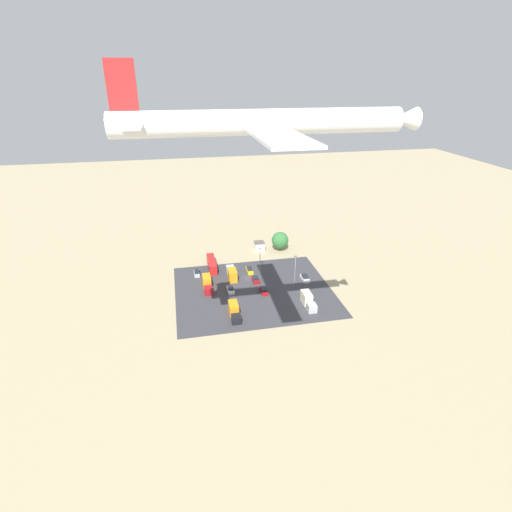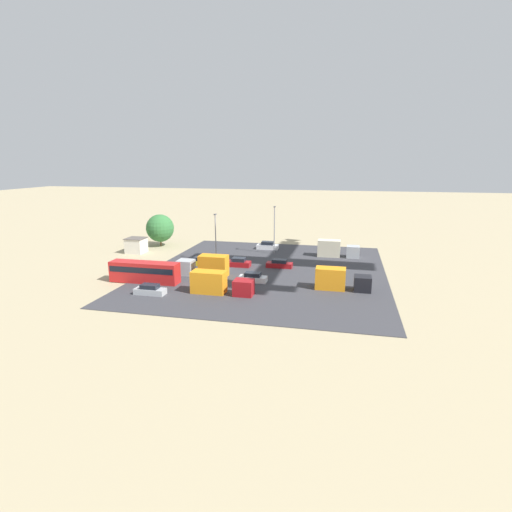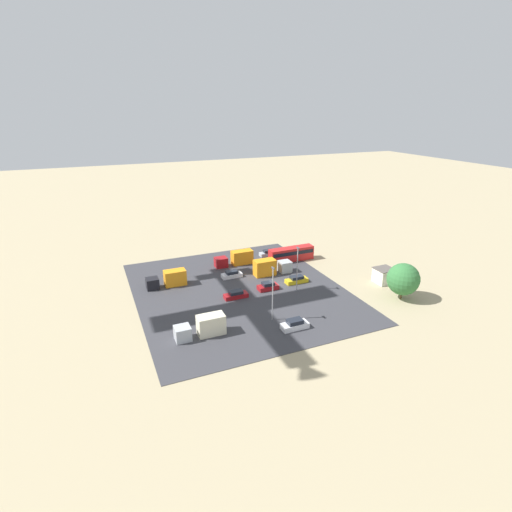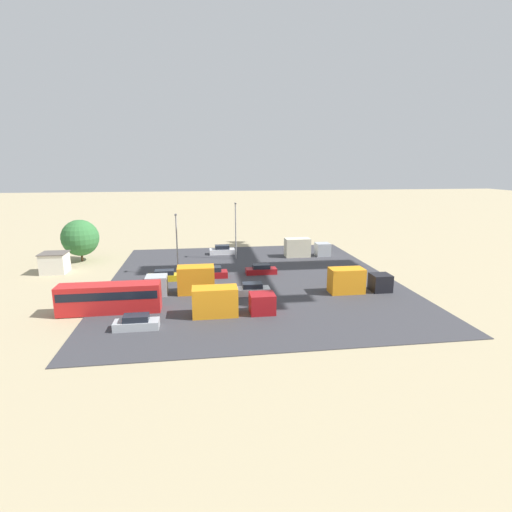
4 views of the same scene
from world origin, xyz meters
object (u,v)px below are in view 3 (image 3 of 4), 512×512
at_px(parked_car_0, 236,295).
at_px(bus, 291,254).
at_px(parked_car_5, 268,253).
at_px(parked_truck_2, 270,267).
at_px(parked_car_4, 232,275).
at_px(parked_truck_1, 169,279).
at_px(parked_car_3, 295,325).
at_px(shed_building, 384,275).
at_px(parked_truck_3, 236,259).
at_px(parked_truck_0, 203,327).
at_px(parked_car_1, 297,280).
at_px(parked_car_2, 268,286).

bearing_deg(parked_car_0, bus, 125.14).
relative_size(parked_car_5, parked_truck_2, 0.52).
bearing_deg(parked_car_4, parked_truck_1, 85.97).
distance_m(parked_car_3, parked_car_5, 34.47).
distance_m(shed_building, parked_car_3, 27.30).
bearing_deg(parked_truck_3, shed_building, -130.89).
distance_m(bus, parked_truck_2, 9.69).
relative_size(parked_car_3, parked_car_4, 1.05).
bearing_deg(bus, parked_truck_0, 130.02).
bearing_deg(parked_car_3, parked_truck_3, 177.83).
bearing_deg(parked_car_0, parked_car_5, 140.24).
xyz_separation_m(parked_car_3, parked_truck_1, (24.75, 15.51, 0.76)).
relative_size(parked_car_4, parked_truck_1, 0.55).
distance_m(parked_car_0, parked_car_1, 14.06).
bearing_deg(bus, parked_truck_1, 95.63).
distance_m(shed_building, parked_truck_1, 44.14).
height_order(parked_car_4, parked_car_5, parked_car_4).
height_order(parked_car_2, parked_car_4, parked_car_2).
xyz_separation_m(parked_car_4, parked_truck_2, (-1.66, -8.32, 0.96)).
relative_size(parked_car_2, parked_car_4, 0.94).
height_order(parked_car_2, parked_car_5, parked_car_2).
bearing_deg(parked_truck_2, bus, 124.58).
relative_size(parked_car_1, parked_car_5, 1.08).
distance_m(bus, parked_car_5, 6.37).
relative_size(parked_truck_1, parked_truck_3, 0.89).
height_order(parked_car_1, parked_truck_3, parked_truck_3).
xyz_separation_m(shed_building, parked_truck_2, (13.10, 19.74, 0.10)).
bearing_deg(parked_car_0, parked_car_3, 18.96).
xyz_separation_m(parked_car_2, parked_car_3, (-15.27, 2.24, 0.03)).
relative_size(bus, parked_truck_2, 1.29).
xyz_separation_m(parked_car_0, parked_car_5, (18.50, -15.39, 0.00)).
height_order(parked_car_1, parked_car_3, parked_car_3).
distance_m(bus, parked_car_2, 17.10).
distance_m(shed_building, parked_truck_0, 40.44).
distance_m(shed_building, bus, 22.01).
relative_size(shed_building, bus, 0.34).
relative_size(shed_building, parked_car_4, 0.86).
bearing_deg(shed_building, parked_truck_0, 97.38).
xyz_separation_m(parked_car_3, parked_car_4, (23.82, 2.32, -0.07)).
distance_m(parked_car_0, parked_car_3, 15.17).
bearing_deg(shed_building, parked_truck_2, 56.43).
height_order(parked_car_4, parked_truck_1, parked_truck_1).
xyz_separation_m(bus, parked_truck_1, (-2.91, 29.49, -0.28)).
bearing_deg(parked_car_0, parked_truck_0, -41.96).
height_order(parked_truck_0, parked_truck_3, parked_truck_0).
relative_size(parked_car_1, parked_car_2, 1.15).
height_order(bus, parked_truck_2, parked_truck_2).
relative_size(parked_car_2, parked_truck_3, 0.46).
xyz_separation_m(parked_car_3, parked_truck_3, (30.35, -1.15, 0.76)).
bearing_deg(bus, parked_truck_2, 124.58).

